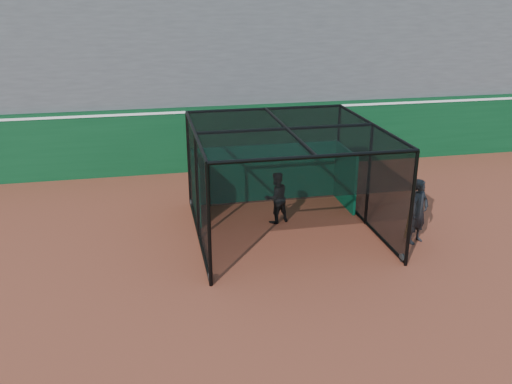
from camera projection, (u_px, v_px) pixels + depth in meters
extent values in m
plane|color=brown|center=(267.00, 273.00, 13.47)|extent=(120.00, 120.00, 0.00)
cube|color=#0A381A|center=(219.00, 138.00, 20.82)|extent=(50.00, 0.45, 2.50)
cube|color=white|center=(218.00, 109.00, 20.43)|extent=(50.00, 0.50, 0.08)
cube|color=#4C4C4F|center=(205.00, 56.00, 23.45)|extent=(50.00, 7.85, 7.75)
cube|color=#074F32|center=(266.00, 173.00, 17.80)|extent=(4.88, 0.10, 1.90)
cylinder|color=black|center=(210.00, 277.00, 13.03)|extent=(0.08, 0.22, 0.22)
cylinder|color=black|center=(402.00, 258.00, 13.97)|extent=(0.08, 0.22, 0.22)
cylinder|color=black|center=(191.00, 203.00, 17.56)|extent=(0.08, 0.22, 0.22)
cylinder|color=black|center=(337.00, 192.00, 18.50)|extent=(0.08, 0.22, 0.22)
imported|color=black|center=(276.00, 198.00, 16.13)|extent=(0.92, 0.81, 1.57)
imported|color=black|center=(418.00, 211.00, 14.79)|extent=(0.80, 0.71, 1.84)
cylinder|color=#593819|center=(408.00, 224.00, 14.92)|extent=(0.15, 0.38, 0.99)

